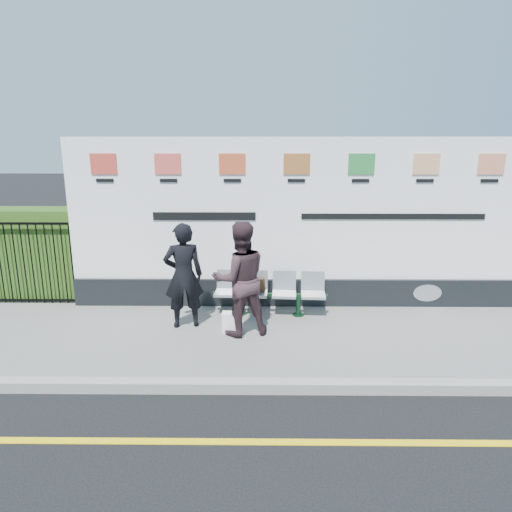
{
  "coord_description": "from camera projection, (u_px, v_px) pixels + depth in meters",
  "views": [
    {
      "loc": [
        -0.12,
        -4.13,
        3.06
      ],
      "look_at": [
        -0.19,
        2.99,
        1.25
      ],
      "focal_mm": 32.0,
      "sensor_mm": 36.0,
      "label": 1
    }
  ],
  "objects": [
    {
      "name": "pavement",
      "position": [
        267.0,
        337.0,
        7.16
      ],
      "size": [
        14.0,
        3.0,
        0.12
      ],
      "primitive_type": "cube",
      "color": "slate",
      "rests_on": "ground"
    },
    {
      "name": "woman_left",
      "position": [
        184.0,
        276.0,
        7.24
      ],
      "size": [
        0.7,
        0.54,
        1.71
      ],
      "primitive_type": "imported",
      "rotation": [
        0.0,
        0.0,
        3.37
      ],
      "color": "black",
      "rests_on": "pavement"
    },
    {
      "name": "carrier_bag_white",
      "position": [
        232.0,
        322.0,
        7.2
      ],
      "size": [
        0.31,
        0.19,
        0.31
      ],
      "primitive_type": "cube",
      "color": "white",
      "rests_on": "pavement"
    },
    {
      "name": "woman_right",
      "position": [
        240.0,
        279.0,
        6.94
      ],
      "size": [
        1.02,
        0.89,
        1.78
      ],
      "primitive_type": "imported",
      "rotation": [
        0.0,
        0.0,
        3.43
      ],
      "color": "#39252A",
      "rests_on": "pavement"
    },
    {
      "name": "hedge",
      "position": [
        28.0,
        253.0,
        8.73
      ],
      "size": [
        2.35,
        0.7,
        1.7
      ],
      "primitive_type": "cube",
      "color": "#315419",
      "rests_on": "pavement"
    },
    {
      "name": "railing",
      "position": [
        16.0,
        263.0,
        8.31
      ],
      "size": [
        2.05,
        0.06,
        1.54
      ],
      "primitive_type": null,
      "color": "black",
      "rests_on": "pavement"
    },
    {
      "name": "ground",
      "position": [
        271.0,
        442.0,
        4.75
      ],
      "size": [
        80.0,
        80.0,
        0.0
      ],
      "primitive_type": "plane",
      "color": "black"
    },
    {
      "name": "billboard",
      "position": [
        295.0,
        235.0,
        8.13
      ],
      "size": [
        8.0,
        0.3,
        3.0
      ],
      "color": "black",
      "rests_on": "pavement"
    },
    {
      "name": "yellow_line",
      "position": [
        271.0,
        442.0,
        4.75
      ],
      "size": [
        14.0,
        0.1,
        0.01
      ],
      "primitive_type": "cube",
      "color": "yellow",
      "rests_on": "ground"
    },
    {
      "name": "handbag_brown",
      "position": [
        255.0,
        285.0,
        7.82
      ],
      "size": [
        0.33,
        0.22,
        0.24
      ],
      "primitive_type": "cube",
      "rotation": [
        0.0,
        0.0,
        0.34
      ],
      "color": "#321D0E",
      "rests_on": "bench"
    },
    {
      "name": "kerb",
      "position": [
        269.0,
        386.0,
        5.71
      ],
      "size": [
        14.0,
        0.18,
        0.14
      ],
      "primitive_type": "cube",
      "color": "gray",
      "rests_on": "ground"
    },
    {
      "name": "bench",
      "position": [
        270.0,
        303.0,
        7.88
      ],
      "size": [
        1.92,
        0.63,
        0.4
      ],
      "primitive_type": null,
      "rotation": [
        0.0,
        0.0,
        -0.06
      ],
      "color": "#B2B5BB",
      "rests_on": "pavement"
    }
  ]
}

